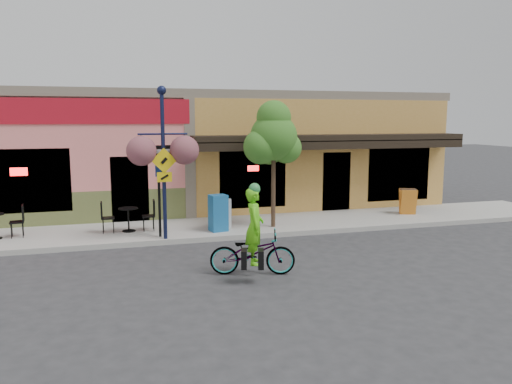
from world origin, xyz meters
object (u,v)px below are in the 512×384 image
bicycle (252,253)px  cyclist_rider (255,237)px  lamp_post (164,164)px  building (199,149)px  newspaper_box_grey (222,214)px  one_way_sign (159,192)px  newspaper_box_blue (218,213)px  street_tree (273,164)px

bicycle → cyclist_rider: bearing=-74.4°
lamp_post → building: bearing=70.3°
lamp_post → newspaper_box_grey: size_ratio=4.56×
one_way_sign → newspaper_box_grey: 2.20m
one_way_sign → newspaper_box_blue: 1.94m
street_tree → cyclist_rider: bearing=-113.5°
cyclist_rider → one_way_sign: 4.12m
cyclist_rider → lamp_post: 4.02m
cyclist_rider → newspaper_box_blue: bearing=15.8°
newspaper_box_grey → street_tree: street_tree is taller
bicycle → newspaper_box_blue: 3.94m
lamp_post → newspaper_box_blue: bearing=16.5°
building → cyclist_rider: 10.34m
bicycle → lamp_post: (-1.61, 3.38, 1.78)m
cyclist_rider → newspaper_box_grey: bearing=13.2°
bicycle → building: bearing=12.6°
lamp_post → newspaper_box_blue: lamp_post is taller
cyclist_rider → street_tree: street_tree is taller
newspaper_box_blue → street_tree: (1.78, 0.11, 1.44)m
building → bicycle: bearing=-93.0°
building → lamp_post: bearing=-107.5°
lamp_post → one_way_sign: (-0.12, 0.29, -0.82)m
bicycle → newspaper_box_blue: newspaper_box_blue is taller
one_way_sign → street_tree: 3.63m
bicycle → street_tree: street_tree is taller
one_way_sign → newspaper_box_blue: size_ratio=2.39×
cyclist_rider → newspaper_box_blue: cyclist_rider is taller
building → lamp_post: (-2.15, -6.85, 0.03)m
bicycle → lamp_post: bearing=41.1°
one_way_sign → cyclist_rider: bearing=-82.7°
cyclist_rider → one_way_sign: bearing=41.5°
street_tree → newspaper_box_grey: bearing=173.6°
lamp_post → street_tree: lamp_post is taller
lamp_post → newspaper_box_blue: size_ratio=3.87×
bicycle → lamp_post: 4.15m
building → one_way_sign: building is taller
cyclist_rider → newspaper_box_grey: (0.17, 4.23, -0.25)m
bicycle → cyclist_rider: 0.37m
building → bicycle: building is taller
building → newspaper_box_grey: (-0.32, -6.00, -1.63)m
bicycle → newspaper_box_blue: size_ratio=1.75×
building → newspaper_box_grey: building is taller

